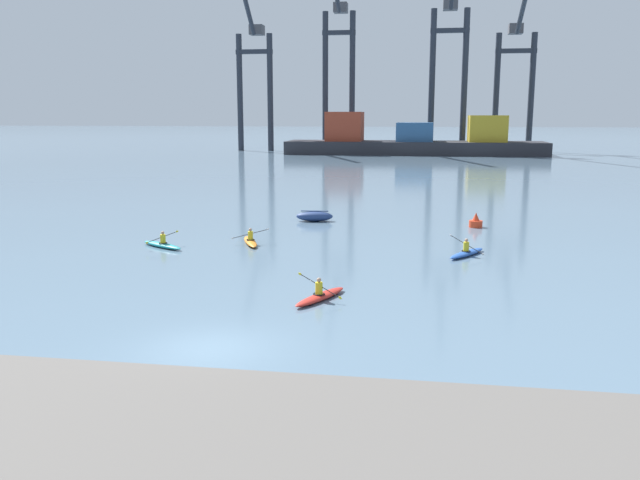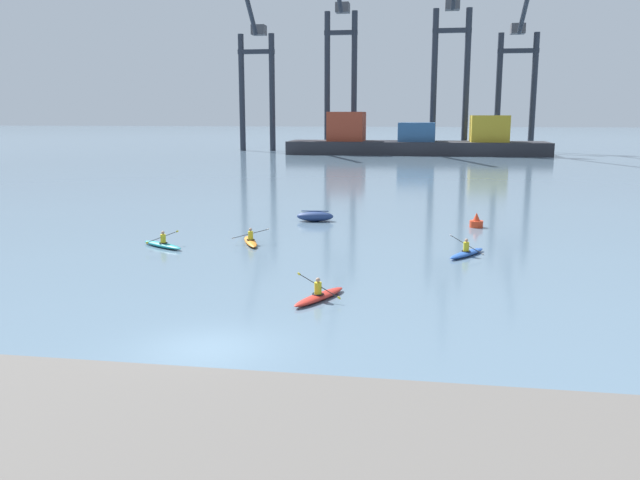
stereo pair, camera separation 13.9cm
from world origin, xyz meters
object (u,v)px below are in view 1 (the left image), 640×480
object	(u,v)px
gantry_crane_west_mid	(338,57)
kayak_blue	(467,253)
container_barge	(413,141)
kayak_orange	(250,241)
kayak_teal	(162,244)
capsized_dinghy	(315,216)
gantry_crane_east_mid	(449,57)
gantry_crane_west	(254,71)
channel_buoy	(476,222)
gantry_crane_east	(515,71)
kayak_red	(320,296)

from	to	relation	value
gantry_crane_west_mid	kayak_blue	world-z (taller)	gantry_crane_west_mid
container_barge	kayak_orange	distance (m)	91.19
gantry_crane_west_mid	kayak_teal	distance (m)	104.41
gantry_crane_west_mid	kayak_teal	bearing A→B (deg)	-88.16
capsized_dinghy	kayak_blue	bearing A→B (deg)	-45.44
gantry_crane_east_mid	capsized_dinghy	distance (m)	90.83
container_barge	gantry_crane_west	world-z (taller)	gantry_crane_west
channel_buoy	kayak_orange	size ratio (longest dim) A/B	0.30
kayak_blue	gantry_crane_east	bearing A→B (deg)	81.72
kayak_teal	container_barge	bearing A→B (deg)	82.27
gantry_crane_east_mid	kayak_teal	distance (m)	102.27
kayak_blue	kayak_orange	size ratio (longest dim) A/B	0.95
container_barge	kayak_orange	world-z (taller)	container_barge
container_barge	channel_buoy	size ratio (longest dim) A/B	48.92
capsized_dinghy	kayak_red	xyz separation A→B (m)	(3.54, -19.84, -0.18)
gantry_crane_east_mid	capsized_dinghy	world-z (taller)	gantry_crane_east_mid
capsized_dinghy	kayak_red	size ratio (longest dim) A/B	0.81
kayak_blue	channel_buoy	bearing A→B (deg)	82.96
kayak_blue	kayak_red	xyz separation A→B (m)	(-6.47, -9.67, 0.00)
gantry_crane_west_mid	kayak_blue	bearing A→B (deg)	-78.71
kayak_teal	gantry_crane_east_mid	bearing A→B (deg)	79.15
gantry_crane_west_mid	gantry_crane_east_mid	distance (m)	22.57
kayak_blue	kayak_red	world-z (taller)	kayak_blue
gantry_crane_west_mid	gantry_crane_east_mid	world-z (taller)	gantry_crane_west_mid
gantry_crane_west_mid	kayak_red	size ratio (longest dim) A/B	11.54
capsized_dinghy	kayak_orange	size ratio (longest dim) A/B	0.80
kayak_teal	kayak_red	distance (m)	14.08
gantry_crane_east	kayak_teal	world-z (taller)	gantry_crane_east
channel_buoy	kayak_red	size ratio (longest dim) A/B	0.30
container_barge	gantry_crane_east_mid	bearing A→B (deg)	44.19
gantry_crane_west	gantry_crane_west_mid	size ratio (longest dim) A/B	0.89
kayak_red	gantry_crane_east_mid	bearing A→B (deg)	85.60
gantry_crane_west	capsized_dinghy	bearing A→B (deg)	-72.90
gantry_crane_west	gantry_crane_east	xyz separation A→B (m)	(52.89, 5.17, -0.17)
container_barge	capsized_dinghy	bearing A→B (deg)	-93.83
gantry_crane_west	gantry_crane_east	distance (m)	53.14
channel_buoy	gantry_crane_east	bearing A→B (deg)	81.60
channel_buoy	kayak_blue	xyz separation A→B (m)	(-1.16, -9.38, -0.19)
container_barge	gantry_crane_east	bearing A→B (deg)	32.95
gantry_crane_east	capsized_dinghy	world-z (taller)	gantry_crane_east
kayak_orange	kayak_teal	xyz separation A→B (m)	(-4.72, -1.79, 0.00)
kayak_teal	kayak_orange	bearing A→B (deg)	20.81
container_barge	kayak_blue	world-z (taller)	container_barge
container_barge	kayak_blue	distance (m)	92.32
gantry_crane_west_mid	kayak_red	distance (m)	114.30
gantry_crane_west_mid	kayak_orange	xyz separation A→B (m)	(8.02, -100.82, -19.00)
gantry_crane_west	kayak_red	distance (m)	115.02
container_barge	gantry_crane_west	bearing A→B (deg)	166.94
kayak_red	capsized_dinghy	bearing A→B (deg)	100.12
container_barge	channel_buoy	distance (m)	83.03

